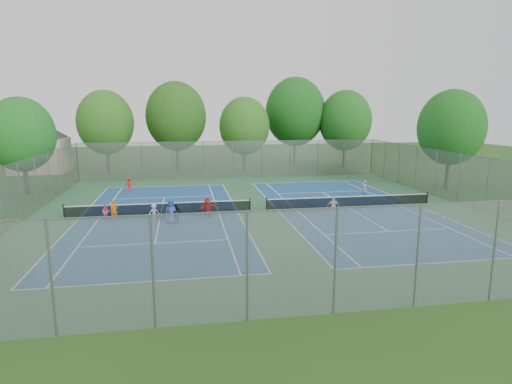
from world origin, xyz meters
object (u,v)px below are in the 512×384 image
(net_left, at_px, (160,210))
(instructor, at_px, (364,189))
(ball_hopper, at_px, (172,209))
(ball_crate, at_px, (163,217))
(net_right, at_px, (349,202))

(net_left, height_order, instructor, instructor)
(ball_hopper, bearing_deg, ball_crate, -107.23)
(net_left, xyz_separation_m, ball_hopper, (0.82, 0.96, -0.17))
(instructor, bearing_deg, net_left, -13.36)
(net_left, bearing_deg, ball_crate, -78.30)
(net_right, xyz_separation_m, ball_hopper, (-13.18, 0.96, -0.17))
(ball_crate, relative_size, ball_hopper, 0.70)
(ball_crate, height_order, instructor, instructor)
(net_right, bearing_deg, net_left, 180.00)
(net_right, height_order, ball_hopper, net_right)
(ball_crate, relative_size, instructor, 0.25)
(ball_crate, bearing_deg, ball_hopper, 72.77)
(ball_hopper, distance_m, instructor, 15.93)
(net_left, distance_m, ball_hopper, 1.27)
(net_left, height_order, net_right, same)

